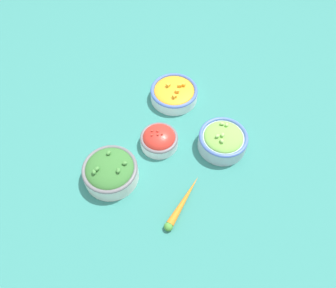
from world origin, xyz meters
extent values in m
plane|color=#337F75|center=(0.00, 0.00, 0.00)|extent=(3.00, 3.00, 0.00)
cylinder|color=silver|center=(-0.18, 0.07, 0.02)|extent=(0.16, 0.16, 0.05)
torus|color=slate|center=(-0.18, 0.07, 0.05)|extent=(0.16, 0.16, 0.01)
ellipsoid|color=#387533|center=(-0.18, 0.07, 0.05)|extent=(0.14, 0.14, 0.05)
ellipsoid|color=#47893D|center=(-0.15, 0.04, 0.07)|extent=(0.02, 0.02, 0.01)
ellipsoid|color=#47893D|center=(-0.21, 0.09, 0.08)|extent=(0.02, 0.01, 0.01)
ellipsoid|color=#47893D|center=(-0.15, 0.10, 0.08)|extent=(0.02, 0.01, 0.01)
ellipsoid|color=#47893D|center=(-0.18, 0.04, 0.08)|extent=(0.02, 0.02, 0.01)
ellipsoid|color=#47893D|center=(-0.22, 0.09, 0.07)|extent=(0.02, 0.02, 0.01)
cylinder|color=#B2C1CC|center=(0.11, -0.13, 0.02)|extent=(0.15, 0.15, 0.05)
torus|color=#4766B7|center=(0.11, -0.13, 0.05)|extent=(0.15, 0.15, 0.01)
ellipsoid|color=#7ABC4C|center=(0.11, -0.13, 0.05)|extent=(0.12, 0.12, 0.03)
ellipsoid|color=#99D166|center=(0.09, -0.12, 0.07)|extent=(0.02, 0.01, 0.01)
ellipsoid|color=#99D166|center=(0.08, -0.14, 0.07)|extent=(0.01, 0.02, 0.01)
ellipsoid|color=#99D166|center=(0.10, -0.13, 0.07)|extent=(0.02, 0.01, 0.01)
ellipsoid|color=#99D166|center=(0.14, -0.12, 0.07)|extent=(0.02, 0.01, 0.01)
ellipsoid|color=#99D166|center=(0.14, -0.10, 0.07)|extent=(0.01, 0.02, 0.01)
cylinder|color=white|center=(0.18, 0.11, 0.02)|extent=(0.16, 0.16, 0.04)
torus|color=#4766B7|center=(0.18, 0.11, 0.04)|extent=(0.16, 0.16, 0.01)
ellipsoid|color=orange|center=(0.18, 0.11, 0.04)|extent=(0.14, 0.14, 0.02)
cube|color=#F4A828|center=(0.18, 0.09, 0.05)|extent=(0.02, 0.02, 0.01)
cube|color=#F4A828|center=(0.15, 0.09, 0.05)|extent=(0.01, 0.01, 0.01)
cube|color=#F4A828|center=(0.20, 0.10, 0.05)|extent=(0.02, 0.02, 0.01)
cube|color=#F4A828|center=(0.21, 0.09, 0.05)|extent=(0.01, 0.01, 0.01)
cube|color=#F4A828|center=(0.18, 0.13, 0.05)|extent=(0.01, 0.01, 0.01)
cylinder|color=white|center=(0.00, 0.03, 0.02)|extent=(0.12, 0.12, 0.03)
torus|color=slate|center=(0.00, 0.03, 0.03)|extent=(0.12, 0.12, 0.01)
ellipsoid|color=red|center=(0.00, 0.03, 0.03)|extent=(0.10, 0.10, 0.06)
ellipsoid|color=red|center=(-0.02, 0.05, 0.06)|extent=(0.01, 0.01, 0.01)
ellipsoid|color=red|center=(0.00, 0.04, 0.06)|extent=(0.01, 0.01, 0.01)
ellipsoid|color=red|center=(-0.01, 0.05, 0.06)|extent=(0.01, 0.01, 0.01)
ellipsoid|color=red|center=(0.00, 0.02, 0.06)|extent=(0.01, 0.01, 0.01)
ellipsoid|color=red|center=(-0.01, 0.03, 0.06)|extent=(0.01, 0.01, 0.01)
cone|color=orange|center=(-0.11, -0.14, 0.01)|extent=(0.17, 0.04, 0.02)
sphere|color=#4C9338|center=(-0.20, -0.15, 0.01)|extent=(0.02, 0.02, 0.02)
camera|label=1|loc=(-0.45, -0.34, 0.86)|focal=35.00mm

